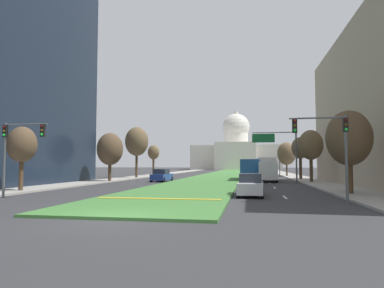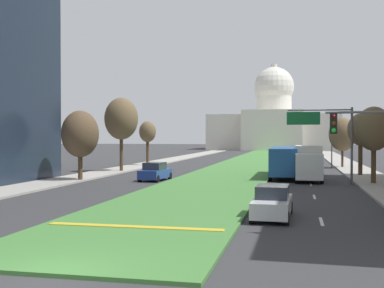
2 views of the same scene
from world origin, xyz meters
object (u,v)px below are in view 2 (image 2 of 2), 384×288
Objects in this scene: sedan_far_horizon at (285,161)px; city_bus at (284,159)px; street_tree_right_distant at (342,134)px; box_truck_delivery at (309,163)px; street_tree_left_distant at (148,133)px; sedan_midblock at (155,172)px; sedan_distant at (304,166)px; overhead_guide_sign at (327,129)px; street_tree_right_mid at (374,129)px; street_tree_left_mid at (80,134)px; street_tree_right_far at (360,130)px; sedan_lead_stopped at (272,203)px; capitol_building at (274,124)px; street_tree_left_far at (121,119)px; traffic_light_far_right at (332,142)px.

city_bus is at bearing -88.99° from sedan_far_horizon.
box_truck_delivery is at bearing -103.41° from street_tree_right_distant.
street_tree_left_distant is 22.17m from sedan_midblock.
sedan_midblock is at bearing -130.13° from street_tree_right_distant.
sedan_midblock is 17.27m from sedan_distant.
street_tree_right_mid is (3.81, 0.23, 0.00)m from overhead_guide_sign.
street_tree_left_distant is at bearing 109.12° from sedan_midblock.
street_tree_left_mid is 1.00× the size of box_truck_delivery.
street_tree_right_far is 1.05× the size of street_tree_left_distant.
street_tree_right_mid is at bearing -62.38° from sedan_distant.
city_bus is (0.31, -17.47, 0.98)m from sedan_far_horizon.
sedan_lead_stopped is (17.91, -16.30, -3.47)m from street_tree_left_mid.
street_tree_left_distant is at bearing 137.30° from overhead_guide_sign.
sedan_lead_stopped is (5.69, -126.57, -6.85)m from capitol_building.
sedan_far_horizon is (17.98, 13.84, -5.22)m from street_tree_left_far.
street_tree_right_far reaches higher than box_truck_delivery.
sedan_midblock is 1.08× the size of sedan_distant.
street_tree_right_far is at bearing -87.21° from street_tree_right_distant.
capitol_building reaches higher than street_tree_left_distant.
street_tree_right_far is (25.78, -0.56, -1.36)m from street_tree_left_far.
street_tree_left_mid reaches higher than sedan_midblock.
street_tree_left_mid is 19.76m from city_bus.
street_tree_left_distant is at bearing 155.93° from street_tree_right_far.
sedan_lead_stopped is (18.29, -27.90, -5.24)m from street_tree_left_far.
traffic_light_far_right is 27.25m from sedan_midblock.
street_tree_right_distant is at bearing 66.62° from city_bus.
capitol_building is 108.77m from street_tree_right_mid.
street_tree_left_far is 11.21m from street_tree_left_distant.
box_truck_delivery is at bearing -83.11° from sedan_far_horizon.
street_tree_left_far is at bearing -142.41° from sedan_far_horizon.
street_tree_left_far is 19.12m from city_bus.
sedan_far_horizon is at bearing -86.37° from capitol_building.
street_tree_right_mid is at bearing -36.95° from city_bus.
sedan_lead_stopped is (-7.49, -27.34, -3.88)m from street_tree_right_far.
street_tree_left_mid is 1.41× the size of sedan_midblock.
traffic_light_far_right is 32.99m from street_tree_left_mid.
street_tree_left_distant is (-26.14, 11.68, -0.10)m from street_tree_right_far.
capitol_building reaches higher than street_tree_left_far.
street_tree_left_mid is 34.39m from street_tree_right_distant.
sedan_midblock is (7.16, -20.64, -3.76)m from street_tree_left_distant.
street_tree_left_mid is at bearing -156.00° from city_bus.
box_truck_delivery reaches higher than city_bus.
street_tree_right_far is 8.59m from city_bus.
capitol_building reaches higher than street_tree_left_mid.
sedan_distant is 0.38× the size of city_bus.
sedan_distant is 12.77m from sedan_far_horizon.
street_tree_left_distant reaches higher than sedan_midblock.
sedan_midblock is at bearing 122.03° from sedan_lead_stopped.
street_tree_right_distant is 1.54× the size of sedan_distant.
sedan_lead_stopped is 1.02× the size of sedan_midblock.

